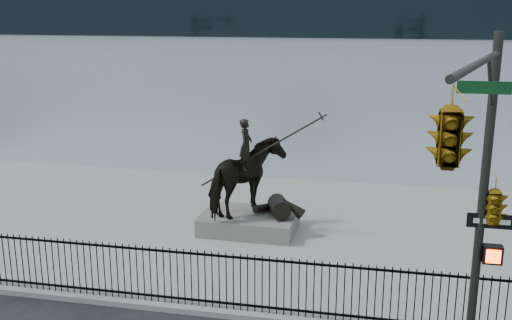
# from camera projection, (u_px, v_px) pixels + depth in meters

# --- Properties ---
(plaza) EXTENTS (30.00, 12.00, 0.15)m
(plaza) POSITION_uv_depth(u_px,v_px,m) (229.00, 227.00, 20.64)
(plaza) COLOR gray
(plaza) RESTS_ON ground
(building) EXTENTS (44.00, 14.00, 9.00)m
(building) POSITION_uv_depth(u_px,v_px,m) (289.00, 63.00, 31.85)
(building) COLOR white
(building) RESTS_ON ground
(picket_fence) EXTENTS (22.10, 0.10, 1.50)m
(picket_fence) POSITION_uv_depth(u_px,v_px,m) (171.00, 276.00, 14.99)
(picket_fence) COLOR black
(picket_fence) RESTS_ON plaza
(statue_plinth) EXTENTS (3.15, 2.19, 0.58)m
(statue_plinth) POSITION_uv_depth(u_px,v_px,m) (249.00, 222.00, 20.01)
(statue_plinth) COLOR #625E59
(statue_plinth) RESTS_ON plaza
(equestrian_statue) EXTENTS (3.99, 2.50, 3.38)m
(equestrian_statue) POSITION_uv_depth(u_px,v_px,m) (251.00, 179.00, 19.62)
(equestrian_statue) COLOR black
(equestrian_statue) RESTS_ON statue_plinth
(traffic_signal_right) EXTENTS (2.17, 6.86, 7.00)m
(traffic_signal_right) POSITION_uv_depth(u_px,v_px,m) (475.00, 173.00, 9.62)
(traffic_signal_right) COLOR black
(traffic_signal_right) RESTS_ON ground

